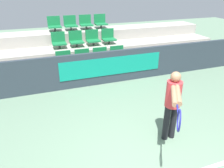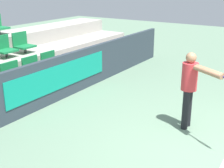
{
  "view_description": "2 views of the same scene",
  "coord_description": "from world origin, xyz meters",
  "px_view_note": "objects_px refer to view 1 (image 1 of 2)",
  "views": [
    {
      "loc": [
        -1.78,
        -2.25,
        3.02
      ],
      "look_at": [
        -0.2,
        2.16,
        0.85
      ],
      "focal_mm": 35.0,
      "sensor_mm": 36.0,
      "label": 1
    },
    {
      "loc": [
        -4.9,
        -0.89,
        2.8
      ],
      "look_at": [
        -0.19,
        2.12,
        0.92
      ],
      "focal_mm": 50.0,
      "sensor_mm": 36.0,
      "label": 2
    }
  ],
  "objects_px": {
    "stadium_chair_6": "(93,38)",
    "stadium_chair_5": "(76,40)",
    "stadium_chair_1": "(83,59)",
    "stadium_chair_7": "(108,37)",
    "stadium_chair_9": "(70,24)",
    "stadium_chair_2": "(101,57)",
    "stadium_chair_8": "(54,25)",
    "stadium_chair_3": "(118,55)",
    "tennis_player": "(173,102)",
    "stadium_chair_10": "(86,23)",
    "stadium_chair_11": "(101,22)",
    "stadium_chair_4": "(59,41)",
    "stadium_chair_0": "(64,61)"
  },
  "relations": [
    {
      "from": "stadium_chair_0",
      "to": "stadium_chair_3",
      "type": "relative_size",
      "value": 1.0
    },
    {
      "from": "stadium_chair_0",
      "to": "stadium_chair_9",
      "type": "bearing_deg",
      "value": 72.83
    },
    {
      "from": "stadium_chair_4",
      "to": "stadium_chair_6",
      "type": "distance_m",
      "value": 1.27
    },
    {
      "from": "stadium_chair_10",
      "to": "stadium_chair_3",
      "type": "bearing_deg",
      "value": -72.83
    },
    {
      "from": "stadium_chair_9",
      "to": "stadium_chair_4",
      "type": "bearing_deg",
      "value": -121.71
    },
    {
      "from": "stadium_chair_7",
      "to": "stadium_chair_11",
      "type": "height_order",
      "value": "stadium_chair_11"
    },
    {
      "from": "stadium_chair_8",
      "to": "tennis_player",
      "type": "height_order",
      "value": "stadium_chair_8"
    },
    {
      "from": "stadium_chair_6",
      "to": "stadium_chair_11",
      "type": "height_order",
      "value": "stadium_chair_11"
    },
    {
      "from": "stadium_chair_6",
      "to": "stadium_chair_11",
      "type": "xyz_separation_m",
      "value": [
        0.64,
        1.03,
        0.42
      ]
    },
    {
      "from": "stadium_chair_1",
      "to": "stadium_chair_9",
      "type": "distance_m",
      "value": 2.23
    },
    {
      "from": "stadium_chair_3",
      "to": "stadium_chair_11",
      "type": "xyz_separation_m",
      "value": [
        0.0,
        2.06,
        0.85
      ]
    },
    {
      "from": "stadium_chair_2",
      "to": "stadium_chair_9",
      "type": "xyz_separation_m",
      "value": [
        -0.64,
        2.06,
        0.85
      ]
    },
    {
      "from": "stadium_chair_8",
      "to": "stadium_chair_9",
      "type": "height_order",
      "value": "same"
    },
    {
      "from": "stadium_chair_5",
      "to": "stadium_chair_10",
      "type": "bearing_deg",
      "value": 58.29
    },
    {
      "from": "stadium_chair_2",
      "to": "stadium_chair_10",
      "type": "height_order",
      "value": "stadium_chair_10"
    },
    {
      "from": "tennis_player",
      "to": "stadium_chair_4",
      "type": "bearing_deg",
      "value": 139.14
    },
    {
      "from": "stadium_chair_3",
      "to": "stadium_chair_9",
      "type": "bearing_deg",
      "value": 121.71
    },
    {
      "from": "stadium_chair_2",
      "to": "stadium_chair_9",
      "type": "relative_size",
      "value": 1.0
    },
    {
      "from": "stadium_chair_0",
      "to": "stadium_chair_1",
      "type": "distance_m",
      "value": 0.64
    },
    {
      "from": "stadium_chair_6",
      "to": "stadium_chair_0",
      "type": "bearing_deg",
      "value": -141.02
    },
    {
      "from": "stadium_chair_8",
      "to": "stadium_chair_2",
      "type": "bearing_deg",
      "value": -58.29
    },
    {
      "from": "stadium_chair_9",
      "to": "stadium_chair_5",
      "type": "bearing_deg",
      "value": -90.0
    },
    {
      "from": "stadium_chair_3",
      "to": "stadium_chair_1",
      "type": "bearing_deg",
      "value": 180.0
    },
    {
      "from": "stadium_chair_8",
      "to": "stadium_chair_7",
      "type": "bearing_deg",
      "value": -28.35
    },
    {
      "from": "stadium_chair_3",
      "to": "stadium_chair_7",
      "type": "height_order",
      "value": "stadium_chair_7"
    },
    {
      "from": "tennis_player",
      "to": "stadium_chair_7",
      "type": "bearing_deg",
      "value": 117.64
    },
    {
      "from": "stadium_chair_5",
      "to": "stadium_chair_1",
      "type": "bearing_deg",
      "value": -90.0
    },
    {
      "from": "stadium_chair_10",
      "to": "stadium_chair_6",
      "type": "bearing_deg",
      "value": -90.0
    },
    {
      "from": "tennis_player",
      "to": "stadium_chair_6",
      "type": "bearing_deg",
      "value": 124.97
    },
    {
      "from": "stadium_chair_4",
      "to": "stadium_chair_8",
      "type": "xyz_separation_m",
      "value": [
        0.0,
        1.03,
        0.42
      ]
    },
    {
      "from": "stadium_chair_0",
      "to": "stadium_chair_7",
      "type": "relative_size",
      "value": 1.0
    },
    {
      "from": "stadium_chair_8",
      "to": "stadium_chair_0",
      "type": "bearing_deg",
      "value": -90.0
    },
    {
      "from": "stadium_chair_10",
      "to": "stadium_chair_5",
      "type": "bearing_deg",
      "value": -121.71
    },
    {
      "from": "stadium_chair_6",
      "to": "stadium_chair_8",
      "type": "bearing_deg",
      "value": 141.02
    },
    {
      "from": "stadium_chair_4",
      "to": "stadium_chair_7",
      "type": "relative_size",
      "value": 1.0
    },
    {
      "from": "stadium_chair_8",
      "to": "stadium_chair_1",
      "type": "bearing_deg",
      "value": -72.83
    },
    {
      "from": "stadium_chair_3",
      "to": "tennis_player",
      "type": "distance_m",
      "value": 3.95
    },
    {
      "from": "stadium_chair_0",
      "to": "stadium_chair_5",
      "type": "bearing_deg",
      "value": 58.29
    },
    {
      "from": "stadium_chair_7",
      "to": "stadium_chair_9",
      "type": "relative_size",
      "value": 1.0
    },
    {
      "from": "stadium_chair_1",
      "to": "stadium_chair_9",
      "type": "bearing_deg",
      "value": 90.0
    },
    {
      "from": "stadium_chair_2",
      "to": "stadium_chair_11",
      "type": "relative_size",
      "value": 1.0
    },
    {
      "from": "stadium_chair_1",
      "to": "stadium_chair_9",
      "type": "relative_size",
      "value": 1.0
    },
    {
      "from": "stadium_chair_6",
      "to": "stadium_chair_5",
      "type": "bearing_deg",
      "value": 180.0
    },
    {
      "from": "stadium_chair_3",
      "to": "stadium_chair_6",
      "type": "xyz_separation_m",
      "value": [
        -0.64,
        1.03,
        0.42
      ]
    },
    {
      "from": "stadium_chair_5",
      "to": "stadium_chair_8",
      "type": "distance_m",
      "value": 1.28
    },
    {
      "from": "stadium_chair_1",
      "to": "stadium_chair_6",
      "type": "height_order",
      "value": "stadium_chair_6"
    },
    {
      "from": "stadium_chair_10",
      "to": "stadium_chair_4",
      "type": "bearing_deg",
      "value": -141.02
    },
    {
      "from": "stadium_chair_3",
      "to": "stadium_chair_10",
      "type": "height_order",
      "value": "stadium_chair_10"
    },
    {
      "from": "stadium_chair_2",
      "to": "stadium_chair_3",
      "type": "bearing_deg",
      "value": 0.0
    },
    {
      "from": "stadium_chair_3",
      "to": "stadium_chair_6",
      "type": "distance_m",
      "value": 1.28
    }
  ]
}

